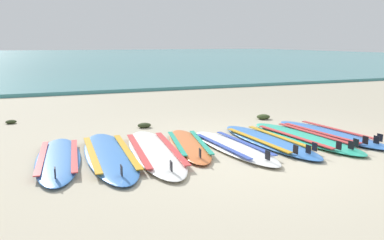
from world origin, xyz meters
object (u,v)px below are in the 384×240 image
(surfboard_6, at_px, (304,137))
(surfboard_7, at_px, (329,133))
(surfboard_1, at_px, (110,155))
(surfboard_0, at_px, (58,159))
(surfboard_4, at_px, (233,147))
(surfboard_3, at_px, (189,145))
(surfboard_2, at_px, (155,151))
(surfboard_5, at_px, (268,141))

(surfboard_6, height_order, surfboard_7, same)
(surfboard_1, bearing_deg, surfboard_7, -1.22)
(surfboard_0, relative_size, surfboard_4, 1.05)
(surfboard_3, bearing_deg, surfboard_1, -175.61)
(surfboard_6, distance_m, surfboard_7, 0.53)
(surfboard_0, bearing_deg, surfboard_6, -3.04)
(surfboard_4, height_order, surfboard_6, same)
(surfboard_2, bearing_deg, surfboard_1, 174.92)
(surfboard_5, bearing_deg, surfboard_2, 177.74)
(surfboard_3, xyz_separation_m, surfboard_4, (0.53, -0.32, -0.00))
(surfboard_3, bearing_deg, surfboard_6, -7.07)
(surfboard_2, height_order, surfboard_5, same)
(surfboard_0, distance_m, surfboard_6, 3.56)
(surfboard_6, xyz_separation_m, surfboard_7, (0.53, 0.06, 0.00))
(surfboard_4, relative_size, surfboard_6, 0.89)
(surfboard_2, xyz_separation_m, surfboard_3, (0.54, 0.14, 0.00))
(surfboard_2, height_order, surfboard_3, same)
(surfboard_2, relative_size, surfboard_5, 1.10)
(surfboard_2, xyz_separation_m, surfboard_7, (2.87, -0.02, 0.00))
(surfboard_1, bearing_deg, surfboard_3, 4.39)
(surfboard_7, bearing_deg, surfboard_0, 178.23)
(surfboard_6, bearing_deg, surfboard_5, 178.57)
(surfboard_0, bearing_deg, surfboard_3, 1.11)
(surfboard_2, bearing_deg, surfboard_6, -2.04)
(surfboard_0, bearing_deg, surfboard_4, -7.22)
(surfboard_3, xyz_separation_m, surfboard_5, (1.17, -0.21, 0.00))
(surfboard_5, bearing_deg, surfboard_7, 2.32)
(surfboard_3, bearing_deg, surfboard_4, -31.39)
(surfboard_4, bearing_deg, surfboard_3, 148.61)
(surfboard_7, bearing_deg, surfboard_3, 176.05)
(surfboard_6, bearing_deg, surfboard_0, 176.96)
(surfboard_1, relative_size, surfboard_7, 1.10)
(surfboard_6, bearing_deg, surfboard_7, 6.69)
(surfboard_0, height_order, surfboard_3, same)
(surfboard_0, bearing_deg, surfboard_5, -3.38)
(surfboard_0, height_order, surfboard_2, same)
(surfboard_0, xyz_separation_m, surfboard_6, (3.56, -0.19, 0.00))
(surfboard_7, bearing_deg, surfboard_5, -177.68)
(surfboard_1, height_order, surfboard_6, same)
(surfboard_0, relative_size, surfboard_5, 0.96)
(surfboard_2, distance_m, surfboard_6, 2.34)
(surfboard_2, relative_size, surfboard_6, 1.06)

